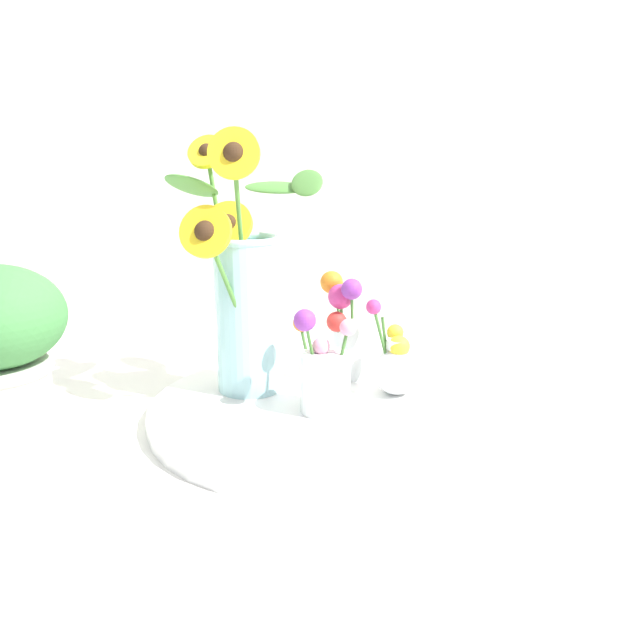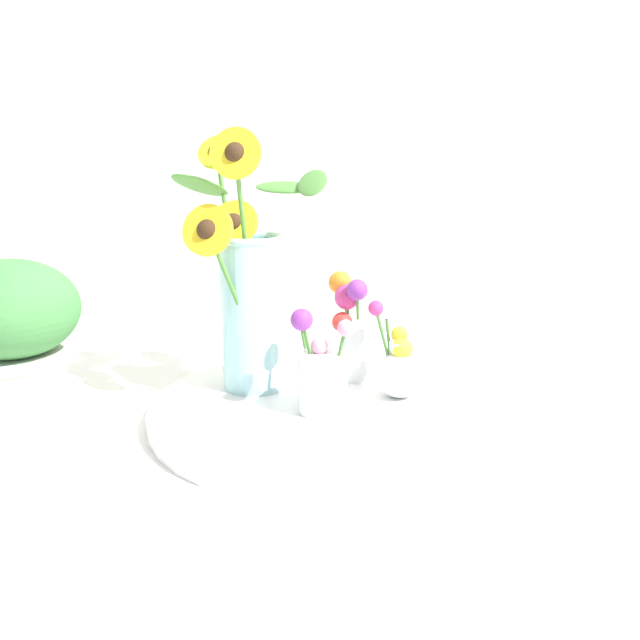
# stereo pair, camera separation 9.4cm
# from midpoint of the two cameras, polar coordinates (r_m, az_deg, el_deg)

# --- Properties ---
(ground_plane) EXTENTS (6.00, 6.00, 0.00)m
(ground_plane) POSITION_cam_midpoint_polar(r_m,az_deg,el_deg) (0.95, -4.78, -9.82)
(ground_plane) COLOR silver
(wall_back) EXTENTS (3.60, 0.06, 1.40)m
(wall_back) POSITION_cam_midpoint_polar(r_m,az_deg,el_deg) (1.47, -1.34, 26.74)
(wall_back) COLOR white
(wall_back) RESTS_ON ground_plane
(serving_tray) EXTENTS (0.53, 0.53, 0.02)m
(serving_tray) POSITION_cam_midpoint_polar(r_m,az_deg,el_deg) (0.99, -2.75, -8.17)
(serving_tray) COLOR white
(serving_tray) RESTS_ON ground_plane
(mason_jar_sunflowers) EXTENTS (0.25, 0.22, 0.41)m
(mason_jar_sunflowers) POSITION_cam_midpoint_polar(r_m,az_deg,el_deg) (1.01, -9.55, 2.37)
(mason_jar_sunflowers) COLOR #9ED1D6
(mason_jar_sunflowers) RESTS_ON serving_tray
(vase_small_center) EXTENTS (0.10, 0.08, 0.16)m
(vase_small_center) POSITION_cam_midpoint_polar(r_m,az_deg,el_deg) (0.93, -2.58, -5.02)
(vase_small_center) COLOR white
(vase_small_center) RESTS_ON serving_tray
(vase_bulb_right) EXTENTS (0.09, 0.08, 0.16)m
(vase_bulb_right) POSITION_cam_midpoint_polar(r_m,az_deg,el_deg) (1.00, 4.25, -4.00)
(vase_bulb_right) COLOR white
(vase_bulb_right) RESTS_ON serving_tray
(vase_small_back) EXTENTS (0.08, 0.09, 0.18)m
(vase_small_back) POSITION_cam_midpoint_polar(r_m,az_deg,el_deg) (1.06, -0.15, -0.96)
(vase_small_back) COLOR white
(vase_small_back) RESTS_ON serving_tray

